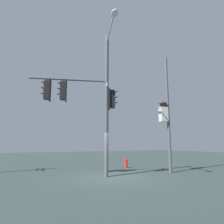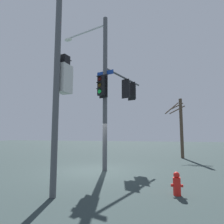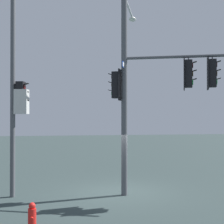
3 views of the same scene
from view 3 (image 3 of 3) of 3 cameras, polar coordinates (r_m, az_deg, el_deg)
ground_plane at (r=14.08m, az=1.16°, el=-14.13°), size 80.00×80.00×0.00m
main_signal_pole_assembly at (r=13.44m, az=6.09°, el=6.11°), size 4.71×4.99×8.69m
secondary_pole_assembly at (r=13.56m, az=-16.49°, el=2.28°), size 0.50×0.75×7.99m
fire_hydrant_fallback at (r=10.17m, az=-14.00°, el=-17.42°), size 0.38×0.24×0.73m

